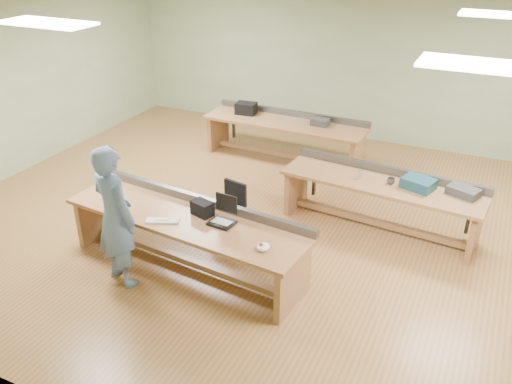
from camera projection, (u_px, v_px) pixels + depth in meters
floor at (281, 224)px, 8.12m from camera, size 10.00×10.00×0.00m
ceiling at (286, 16)px, 6.76m from camera, size 10.00×10.00×0.00m
wall_back at (362, 66)px, 10.67m from camera, size 10.00×0.04×3.00m
wall_front at (86, 292)px, 4.21m from camera, size 10.00×0.04×3.00m
wall_left at (16, 87)px, 9.34m from camera, size 0.04×8.00×3.00m
fluor_panels at (286, 19)px, 6.77m from camera, size 6.20×3.50×0.03m
workbench_front at (187, 228)px, 6.89m from camera, size 3.37×1.21×0.86m
workbench_mid at (381, 194)px, 7.78m from camera, size 2.93×1.02×0.86m
workbench_back at (285, 131)px, 10.07m from camera, size 3.06×0.88×0.86m
person at (115, 217)px, 6.46m from camera, size 0.77×0.62×1.82m
laptop_base at (222, 223)px, 6.62m from camera, size 0.32×0.27×0.03m
laptop_screen at (227, 203)px, 6.61m from camera, size 0.30×0.04×0.24m
keyboard at (163, 221)px, 6.68m from camera, size 0.42×0.29×0.02m
trackball_mouse at (263, 247)px, 6.10m from camera, size 0.17×0.19×0.07m
camera_bag at (202, 208)px, 6.79m from camera, size 0.31×0.24×0.18m
task_chair at (229, 218)px, 7.65m from camera, size 0.53×0.53×0.83m
parts_bin_teal at (418, 183)px, 7.47m from camera, size 0.50×0.43×0.15m
parts_bin_grey at (463, 191)px, 7.30m from camera, size 0.48×0.40×0.11m
mug at (391, 181)px, 7.61m from camera, size 0.14×0.14×0.09m
drinks_can at (360, 174)px, 7.76m from camera, size 0.08×0.08×0.13m
storage_box_back at (246, 108)px, 10.31m from camera, size 0.40×0.31×0.22m
tray_back at (320, 122)px, 9.76m from camera, size 0.32×0.24×0.12m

